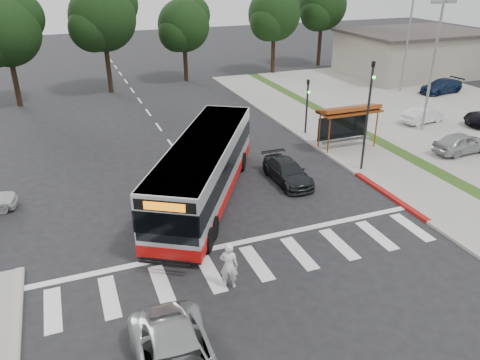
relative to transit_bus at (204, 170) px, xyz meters
name	(u,v)px	position (x,y,z in m)	size (l,w,h in m)	color
ground	(218,209)	(0.22, -1.39, -1.62)	(140.00, 140.00, 0.00)	black
sidewalk_east	(325,133)	(11.22, 6.61, -1.56)	(4.00, 40.00, 0.12)	gray
curb_east	(301,136)	(9.22, 6.61, -1.55)	(0.30, 40.00, 0.15)	#9E9991
curb_east_red	(390,196)	(9.22, -3.39, -1.55)	(0.32, 6.00, 0.15)	maroon
parking_lot	(436,109)	(23.22, 8.61, -1.57)	(18.00, 36.00, 0.10)	gray
commercial_building	(412,54)	(30.22, 20.61, 0.58)	(14.00, 10.00, 4.40)	gray
building_roof_cap	(415,32)	(30.22, 20.61, 2.93)	(14.60, 10.60, 0.30)	#383330
crosswalk_ladder	(256,263)	(0.22, -6.39, -1.62)	(18.00, 2.60, 0.01)	silver
bus_shelter	(348,114)	(11.02, 3.71, 0.73)	(4.20, 1.60, 2.86)	brown
traffic_signal_ne_tall	(368,108)	(9.82, 0.10, 2.25)	(0.18, 0.37, 6.50)	black
traffic_signal_ne_short	(307,101)	(9.82, 7.10, 0.85)	(0.18, 0.37, 4.00)	black
lot_light_front	(436,50)	(18.22, 4.61, 4.28)	(1.90, 0.35, 9.01)	gray
lot_light_mid	(409,28)	(24.22, 14.61, 4.28)	(1.90, 0.35, 9.01)	gray
tree_ne_a	(275,13)	(16.30, 26.67, 4.77)	(6.16, 5.74, 9.30)	black
tree_ne_b	(323,5)	(23.30, 28.67, 5.30)	(6.16, 5.74, 10.02)	black
tree_north_a	(103,16)	(-1.69, 24.68, 5.30)	(6.60, 6.15, 10.17)	black
tree_north_b	(184,25)	(6.29, 26.67, 4.04)	(5.72, 5.33, 8.43)	black
tree_north_c	(6,31)	(-9.70, 22.67, 4.67)	(6.16, 5.74, 9.30)	black
transit_bus	(204,170)	(0.00, 0.00, 0.00)	(2.72, 12.58, 3.25)	#BBBEC1
pedestrian	(229,265)	(-1.36, -7.42, -0.66)	(0.70, 0.46, 1.93)	white
dark_sedan	(287,172)	(4.98, 0.32, -1.01)	(1.71, 4.21, 1.22)	black
parked_car_0	(461,143)	(17.34, 0.01, -0.85)	(1.59, 3.95, 1.34)	#A0A3A5
parked_car_1	(423,115)	(19.40, 5.97, -0.93)	(1.27, 3.64, 1.20)	silver
parked_car_3	(441,86)	(27.28, 12.60, -0.88)	(1.81, 4.45, 1.29)	#11213E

